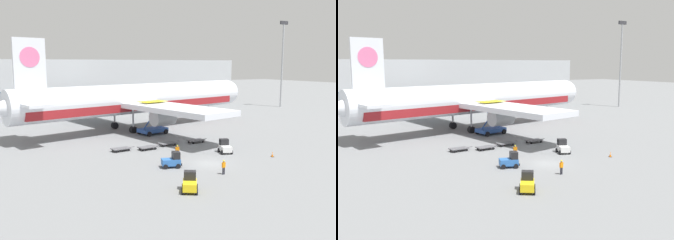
# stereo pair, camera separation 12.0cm
# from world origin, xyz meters

# --- Properties ---
(ground_plane) EXTENTS (400.00, 400.00, 0.00)m
(ground_plane) POSITION_xyz_m (0.00, 0.00, 0.00)
(ground_plane) COLOR slate
(terminal_building) EXTENTS (90.00, 18.20, 14.00)m
(terminal_building) POSITION_xyz_m (5.04, 66.81, 6.99)
(terminal_building) COLOR #B2B7BC
(terminal_building) RESTS_ON ground_plane
(light_mast) EXTENTS (2.80, 0.50, 25.32)m
(light_mast) POSITION_xyz_m (57.04, 42.83, 14.53)
(light_mast) COLOR #9EA0A5
(light_mast) RESTS_ON ground_plane
(airplane_main) EXTENTS (57.50, 48.64, 17.00)m
(airplane_main) POSITION_xyz_m (2.97, 28.58, 5.84)
(airplane_main) COLOR silver
(airplane_main) RESTS_ON ground_plane
(scissor_lift_loader) EXTENTS (5.69, 4.24, 6.13)m
(scissor_lift_loader) POSITION_xyz_m (3.05, 22.18, 2.29)
(scissor_lift_loader) COLOR #284C99
(scissor_lift_loader) RESTS_ON ground_plane
(baggage_tug_foreground) EXTENTS (2.75, 2.25, 2.00)m
(baggage_tug_foreground) POSITION_xyz_m (-5.02, 0.91, 0.88)
(baggage_tug_foreground) COLOR #2D66B7
(baggage_tug_foreground) RESTS_ON ground_plane
(baggage_tug_mid) EXTENTS (2.29, 2.76, 2.00)m
(baggage_tug_mid) POSITION_xyz_m (5.57, 3.85, 0.88)
(baggage_tug_mid) COLOR silver
(baggage_tug_mid) RESTS_ON ground_plane
(baggage_tug_far) EXTENTS (2.58, 2.81, 2.00)m
(baggage_tug_far) POSITION_xyz_m (-7.93, -7.72, 0.88)
(baggage_tug_far) COLOR yellow
(baggage_tug_far) RESTS_ON ground_plane
(baggage_dolly_lead) EXTENTS (3.74, 1.69, 0.48)m
(baggage_dolly_lead) POSITION_xyz_m (-7.32, 12.26, 0.39)
(baggage_dolly_lead) COLOR #56565B
(baggage_dolly_lead) RESTS_ON ground_plane
(baggage_dolly_second) EXTENTS (3.74, 1.69, 0.48)m
(baggage_dolly_second) POSITION_xyz_m (-3.38, 11.21, 0.39)
(baggage_dolly_second) COLOR #56565B
(baggage_dolly_second) RESTS_ON ground_plane
(baggage_dolly_third) EXTENTS (3.74, 1.69, 0.48)m
(baggage_dolly_third) POSITION_xyz_m (0.64, 12.21, 0.39)
(baggage_dolly_third) COLOR #56565B
(baggage_dolly_third) RESTS_ON ground_plane
(baggage_dolly_trail) EXTENTS (3.74, 1.69, 0.48)m
(baggage_dolly_trail) POSITION_xyz_m (5.83, 11.89, 0.39)
(baggage_dolly_trail) COLOR #56565B
(baggage_dolly_trail) RESTS_ON ground_plane
(ground_crew_near) EXTENTS (0.48, 0.39, 1.72)m
(ground_crew_near) POSITION_xyz_m (-1.80, 5.07, 1.00)
(ground_crew_near) COLOR black
(ground_crew_near) RESTS_ON ground_plane
(ground_crew_far) EXTENTS (0.57, 0.24, 1.75)m
(ground_crew_far) POSITION_xyz_m (-1.28, -4.72, 1.03)
(ground_crew_far) COLOR black
(ground_crew_far) RESTS_ON ground_plane
(traffic_cone_near) EXTENTS (0.40, 0.40, 0.72)m
(traffic_cone_near) POSITION_xyz_m (-2.24, 4.01, 0.35)
(traffic_cone_near) COLOR black
(traffic_cone_near) RESTS_ON ground_plane
(traffic_cone_far) EXTENTS (0.40, 0.40, 0.75)m
(traffic_cone_far) POSITION_xyz_m (9.87, -1.36, 0.37)
(traffic_cone_far) COLOR black
(traffic_cone_far) RESTS_ON ground_plane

